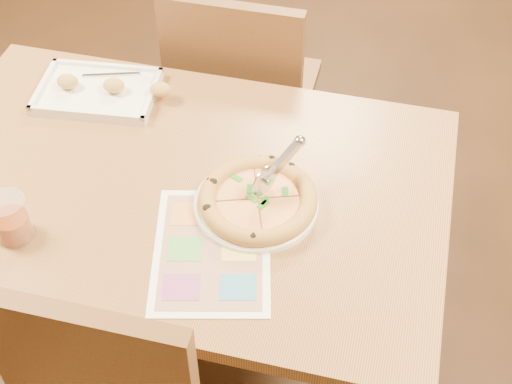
% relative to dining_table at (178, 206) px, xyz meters
% --- Properties ---
extents(dining_table, '(1.30, 0.85, 0.72)m').
position_rel_dining_table_xyz_m(dining_table, '(0.00, 0.00, 0.00)').
color(dining_table, '#A26A40').
rests_on(dining_table, ground).
extents(chair_far, '(0.42, 0.42, 0.47)m').
position_rel_dining_table_xyz_m(chair_far, '(-0.00, 0.60, -0.07)').
color(chair_far, brown).
rests_on(chair_far, ground).
extents(plate, '(0.36, 0.36, 0.02)m').
position_rel_dining_table_xyz_m(plate, '(0.21, -0.03, 0.09)').
color(plate, white).
rests_on(plate, dining_table).
extents(pizza, '(0.27, 0.27, 0.04)m').
position_rel_dining_table_xyz_m(pizza, '(0.21, -0.04, 0.11)').
color(pizza, '#C39242').
rests_on(pizza, plate).
extents(pizza_cutter, '(0.09, 0.14, 0.09)m').
position_rel_dining_table_xyz_m(pizza_cutter, '(0.24, 0.02, 0.17)').
color(pizza_cutter, silver).
rests_on(pizza_cutter, pizza).
extents(appetizer_tray, '(0.38, 0.25, 0.06)m').
position_rel_dining_table_xyz_m(appetizer_tray, '(-0.30, 0.26, 0.10)').
color(appetizer_tray, white).
rests_on(appetizer_tray, dining_table).
extents(glass_tumbler, '(0.09, 0.09, 0.11)m').
position_rel_dining_table_xyz_m(glass_tumbler, '(-0.29, -0.24, 0.13)').
color(glass_tumbler, maroon).
rests_on(glass_tumbler, dining_table).
extents(menu, '(0.33, 0.41, 0.00)m').
position_rel_dining_table_xyz_m(menu, '(0.14, -0.18, 0.09)').
color(menu, white).
rests_on(menu, dining_table).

